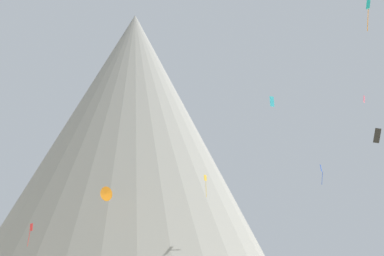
% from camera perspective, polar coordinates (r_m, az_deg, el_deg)
% --- Properties ---
extents(rock_massif, '(87.68, 87.68, 61.05)m').
position_cam_1_polar(rock_massif, '(119.28, -6.99, -1.18)').
color(rock_massif, gray).
rests_on(rock_massif, ground_plane).
extents(kite_blue_mid, '(0.48, 0.80, 3.26)m').
position_cam_1_polar(kite_blue_mid, '(82.77, 14.36, -4.64)').
color(kite_blue_mid, blue).
extents(kite_cyan_mid, '(0.71, 0.43, 1.51)m').
position_cam_1_polar(kite_cyan_mid, '(72.57, 9.00, 2.97)').
color(kite_cyan_mid, '#33BCDB').
extents(kite_red_low, '(0.78, 0.49, 3.76)m').
position_cam_1_polar(kite_red_low, '(89.22, -17.73, -10.95)').
color(kite_red_low, red).
extents(kite_teal_high, '(0.73, 0.63, 4.37)m').
position_cam_1_polar(kite_teal_high, '(69.14, 19.22, 12.52)').
color(kite_teal_high, teal).
extents(kite_rainbow_mid, '(0.48, 0.58, 0.95)m').
position_cam_1_polar(kite_rainbow_mid, '(72.42, 18.82, 3.11)').
color(kite_rainbow_mid, '#E5668C').
extents(kite_gold_mid, '(0.56, 0.82, 4.08)m').
position_cam_1_polar(kite_gold_mid, '(92.16, 1.53, -5.96)').
color(kite_gold_mid, gold).
extents(kite_orange_low, '(2.52, 1.79, 2.42)m').
position_cam_1_polar(kite_orange_low, '(84.52, -9.70, -7.33)').
color(kite_orange_low, orange).
extents(kite_black_mid, '(0.84, 0.62, 1.61)m').
position_cam_1_polar(kite_black_mid, '(58.21, 20.14, -0.81)').
color(kite_black_mid, black).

